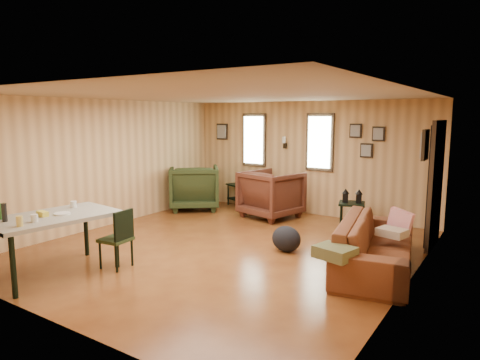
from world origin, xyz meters
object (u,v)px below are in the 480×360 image
Objects in this scene: end_table at (239,191)px; side_table at (352,201)px; sofa at (376,236)px; recliner_green at (194,185)px; recliner_brown at (271,192)px; dining_table at (52,221)px.

end_table is 0.85× the size of side_table.
sofa is 4.62m from end_table.
recliner_green is at bearing 59.57° from sofa.
recliner_brown is 4.51m from dining_table.
recliner_green reaches higher than end_table.
side_table is at bearing 68.21° from dining_table.
sofa reaches higher than end_table.
recliner_green reaches higher than recliner_brown.
recliner_brown is at bearing -27.61° from end_table.
sofa is 2.15× the size of recliner_green.
dining_table is at bearing -119.05° from side_table.
side_table is (2.89, -0.56, 0.15)m from end_table.
sofa is at bearing 159.17° from recliner_brown.
side_table is at bearing 146.18° from recliner_green.
recliner_green is 1.46× the size of side_table.
recliner_brown is at bearing -177.29° from side_table.
sofa is at bearing -32.56° from end_table.
dining_table is (-2.50, -4.51, 0.22)m from side_table.
recliner_brown is 1.38m from end_table.
sofa is 3.26m from recliner_brown.
recliner_brown reaches higher than end_table.
dining_table reaches higher than sofa.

